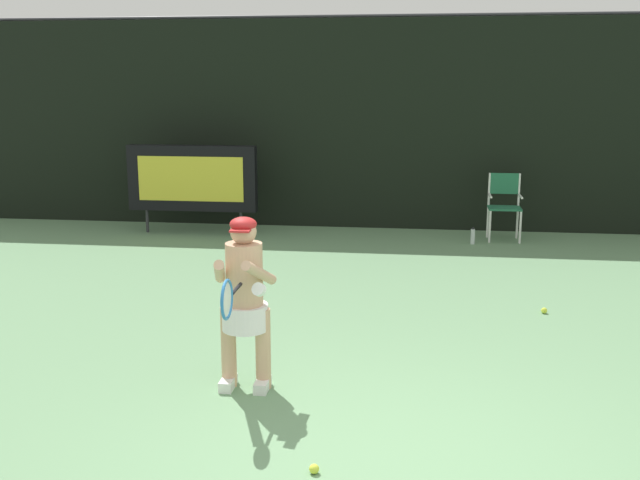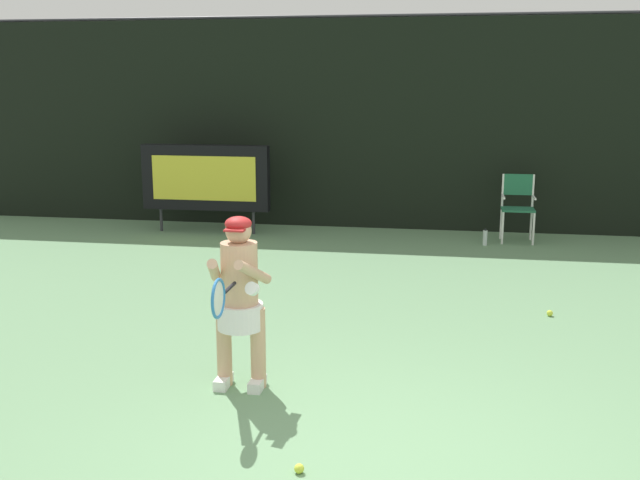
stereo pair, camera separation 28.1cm
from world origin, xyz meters
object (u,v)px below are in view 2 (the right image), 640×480
(scoreboard, at_px, (206,178))
(tennis_ball_loose, at_px, (299,469))
(water_bottle, at_px, (485,238))
(umpire_chair, at_px, (518,204))
(tennis_ball_spare, at_px, (550,313))
(tennis_racket, at_px, (219,298))
(tennis_player, at_px, (240,295))

(scoreboard, relative_size, tennis_ball_loose, 32.35)
(scoreboard, bearing_deg, water_bottle, -2.81)
(scoreboard, height_order, water_bottle, scoreboard)
(umpire_chair, distance_m, tennis_ball_loose, 8.14)
(tennis_ball_spare, bearing_deg, tennis_racket, -132.58)
(umpire_chair, xyz_separation_m, water_bottle, (-0.51, -0.41, -0.50))
(tennis_player, bearing_deg, scoreboard, 110.58)
(tennis_player, height_order, tennis_ball_loose, tennis_player)
(scoreboard, xyz_separation_m, tennis_ball_loose, (3.15, -7.68, -0.91))
(water_bottle, relative_size, tennis_racket, 0.44)
(tennis_player, xyz_separation_m, tennis_ball_spare, (2.86, 2.48, -0.78))
(umpire_chair, relative_size, tennis_ball_loose, 15.88)
(scoreboard, relative_size, tennis_player, 1.48)
(umpire_chair, bearing_deg, tennis_player, -113.34)
(scoreboard, xyz_separation_m, tennis_racket, (2.39, -6.94, 0.03))
(tennis_racket, distance_m, tennis_ball_loose, 1.42)
(scoreboard, distance_m, tennis_ball_spare, 6.56)
(umpire_chair, height_order, tennis_player, tennis_player)
(umpire_chair, height_order, tennis_ball_spare, umpire_chair)
(tennis_player, distance_m, tennis_ball_spare, 3.87)
(umpire_chair, distance_m, tennis_racket, 7.65)
(tennis_ball_spare, bearing_deg, tennis_ball_loose, -118.46)
(water_bottle, relative_size, tennis_ball_spare, 3.90)
(scoreboard, xyz_separation_m, tennis_player, (2.37, -6.32, -0.14))
(scoreboard, bearing_deg, umpire_chair, 1.98)
(tennis_racket, height_order, tennis_ball_loose, tennis_racket)
(tennis_ball_spare, bearing_deg, water_bottle, 98.93)
(water_bottle, height_order, tennis_player, tennis_player)
(water_bottle, height_order, tennis_ball_loose, water_bottle)
(umpire_chair, xyz_separation_m, tennis_player, (-2.81, -6.50, 0.19))
(scoreboard, distance_m, umpire_chair, 5.19)
(scoreboard, xyz_separation_m, tennis_ball_spare, (5.24, -3.84, -0.91))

